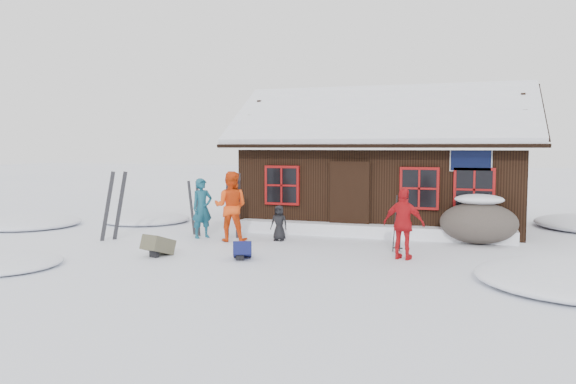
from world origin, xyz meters
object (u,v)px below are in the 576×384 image
Objects in this scene: skier_teal at (202,208)px; skier_crouched at (279,223)px; backpack_olive at (158,248)px; skier_orange_right at (404,224)px; boulder at (479,221)px; ski_pair_left at (114,206)px; ski_poles at (398,224)px; skier_orange_left at (231,206)px; backpack_blue at (242,253)px.

skier_crouched is at bearing -49.14° from skier_teal.
skier_crouched reaches higher than backpack_olive.
skier_orange_right is 3.08m from boulder.
ski_poles is (7.36, 0.67, -0.25)m from ski_pair_left.
skier_teal is 0.88× the size of skier_orange_left.
boulder is 3.63× the size of backpack_blue.
backpack_blue is (-3.36, -1.09, -0.64)m from skier_orange_right.
ski_poles reaches higher than skier_crouched.
skier_orange_right is 1.68× the size of skier_crouched.
skier_orange_right is at bearing -35.94° from ski_pair_left.
skier_orange_right is 7.60m from ski_pair_left.
skier_teal is 1.73× the size of skier_crouched.
skier_teal reaches higher than backpack_olive.
skier_crouched is at bearing 70.58° from backpack_olive.
skier_orange_right is 0.84× the size of ski_pair_left.
ski_pair_left is (-4.20, -1.24, 0.43)m from skier_crouched.
ski_pair_left is 3.53× the size of backpack_blue.
skier_orange_right is 0.81× the size of boulder.
ski_pair_left is at bearing -162.51° from skier_crouched.
skier_orange_right is at bearing 29.00° from backpack_olive.
ski_poles is 2.59× the size of backpack_blue.
skier_crouched is at bearing -170.21° from skier_orange_left.
ski_pair_left reaches higher than skier_orange_right.
backpack_blue is (1.22, -2.12, -0.77)m from skier_orange_left.
skier_orange_left is 3.45× the size of backpack_blue.
ski_pair_left is 1.37× the size of ski_poles.
skier_crouched is at bearing 68.16° from backpack_blue.
skier_teal is at bearing -1.06° from skier_orange_right.
backpack_olive is at bearing 164.33° from backpack_blue.
skier_orange_left reaches higher than backpack_blue.
skier_teal is 2.69m from backpack_olive.
ski_poles is (5.29, -0.37, -0.16)m from skier_teal.
skier_orange_left is 2.93× the size of backpack_olive.
skier_teal is at bearing 176.01° from ski_poles.
backpack_blue is (4.24, -1.33, -0.75)m from ski_pair_left.
skier_teal is 7.24m from boulder.
boulder is 6.20m from backpack_blue.
boulder is 1.41× the size of ski_poles.
skier_orange_right is at bearing -67.56° from skier_teal.
ski_pair_left is (-3.02, -0.79, -0.02)m from skier_orange_left.
skier_orange_right is (4.58, -1.04, -0.13)m from skier_orange_left.
skier_orange_left and ski_pair_left have the same top height.
boulder reaches higher than skier_crouched.
backpack_blue is at bearing -142.96° from boulder.
skier_teal is 0.84× the size of boulder.
backpack_olive is at bearing 26.00° from skier_orange_right.
skier_orange_left reaches higher than backpack_olive.
skier_orange_right reaches higher than backpack_blue.
ski_poles is at bearing -28.91° from ski_pair_left.
skier_teal is 2.59× the size of backpack_olive.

